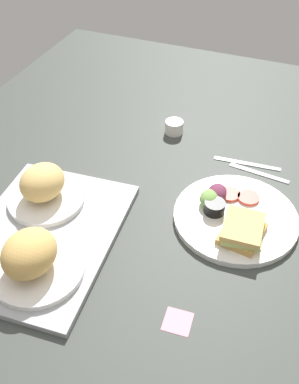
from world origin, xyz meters
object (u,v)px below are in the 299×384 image
serving_tray (44,235)px  fork (259,173)px  sticky_note (178,321)px  bread_plate_far (44,188)px  espresso_cup (174,127)px  bread_plate_near (32,258)px  knife (247,163)px  plate_with_salad (234,216)px

serving_tray → fork: 60.59cm
serving_tray → sticky_note: bearing=-104.6°
bread_plate_far → espresso_cup: size_ratio=3.46×
bread_plate_far → sticky_note: 47.25cm
bread_plate_near → bread_plate_far: 22.75cm
serving_tray → knife: (45.66, -39.03, -0.55)cm
serving_tray → fork: (42.66, -43.03, -0.55)cm
bread_plate_near → fork: (52.80, -38.69, -5.56)cm
fork → espresso_cup: bearing=-13.0°
serving_tray → espresso_cup: size_ratio=8.04×
bread_plate_near → fork: bearing=-36.2°
espresso_cup → sticky_note: bearing=-160.1°
bread_plate_far → sticky_note: (-20.00, -42.45, -5.53)cm
fork → sticky_note: size_ratio=3.04×
fork → knife: bearing=-30.3°
bread_plate_far → plate_with_salad: bread_plate_far is taller
plate_with_salad → bread_plate_far: bearing=104.2°
serving_tray → knife: size_ratio=2.37×
plate_with_salad → fork: (20.64, -2.40, -1.37)cm
espresso_cup → bread_plate_far: bearing=155.0°
bread_plate_near → knife: bearing=-31.9°
bread_plate_near → espresso_cup: 63.91cm
bread_plate_far → knife: (35.28, -44.51, -5.34)cm
bread_plate_near → sticky_note: bread_plate_near is taller
bread_plate_far → knife: bread_plate_far is taller
bread_plate_near → espresso_cup: bread_plate_near is taller
bread_plate_far → plate_with_salad: size_ratio=0.63×
serving_tray → bread_plate_near: 12.12cm
bread_plate_far → espresso_cup: bread_plate_far is taller
fork → sticky_note: (-52.28, 6.06, -0.19)cm
knife → fork: bearing=138.6°
espresso_cup → serving_tray: bearing=164.8°
fork → plate_with_salad: bearing=89.9°
bread_plate_near → bread_plate_far: size_ratio=1.05×
plate_with_salad → fork: plate_with_salad is taller
bread_plate_near → espresso_cup: bearing=-9.0°
plate_with_salad → bread_plate_near: bearing=131.5°
bread_plate_far → bread_plate_near: bearing=-154.4°
serving_tray → bread_plate_far: bread_plate_far is taller
serving_tray → knife: serving_tray is taller
plate_with_salad → knife: bearing=3.9°
plate_with_salad → knife: 23.74cm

